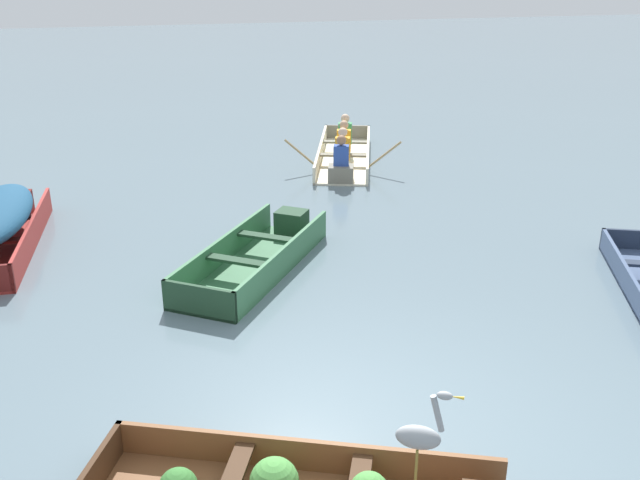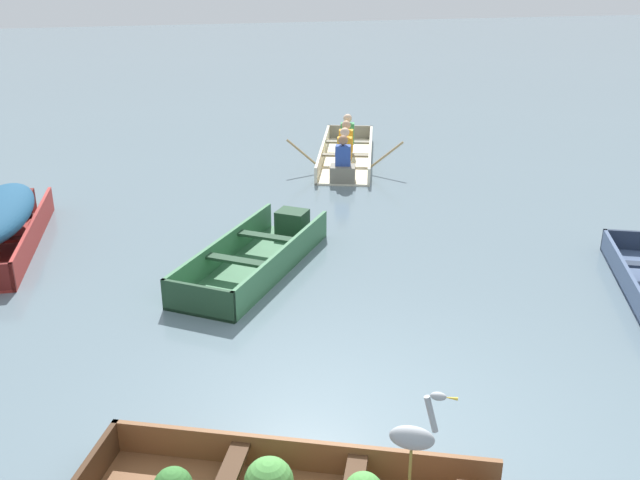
# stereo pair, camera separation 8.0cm
# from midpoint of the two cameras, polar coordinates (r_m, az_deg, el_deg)

# --- Properties ---
(ground_plane) EXTENTS (80.00, 80.00, 0.00)m
(ground_plane) POSITION_cam_midpoint_polar(r_m,az_deg,el_deg) (6.59, 4.25, -15.49)
(ground_plane) COLOR slate
(skiff_green_near_moored) EXTENTS (2.51, 3.00, 0.40)m
(skiff_green_near_moored) POSITION_cam_midpoint_polar(r_m,az_deg,el_deg) (9.82, -4.72, -1.23)
(skiff_green_near_moored) COLOR #387047
(skiff_green_near_moored) RESTS_ON ground
(rowboat_cream_with_crew) EXTENTS (2.41, 3.68, 0.90)m
(rowboat_cream_with_crew) POSITION_cam_midpoint_polar(r_m,az_deg,el_deg) (14.57, 2.25, 6.95)
(rowboat_cream_with_crew) COLOR beige
(rowboat_cream_with_crew) RESTS_ON ground
(heron_on_dinghy) EXTENTS (0.44, 0.28, 0.84)m
(heron_on_dinghy) POSITION_cam_midpoint_polar(r_m,az_deg,el_deg) (5.18, 8.01, -15.20)
(heron_on_dinghy) COLOR olive
(heron_on_dinghy) RESTS_ON dinghy_wooden_brown_foreground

